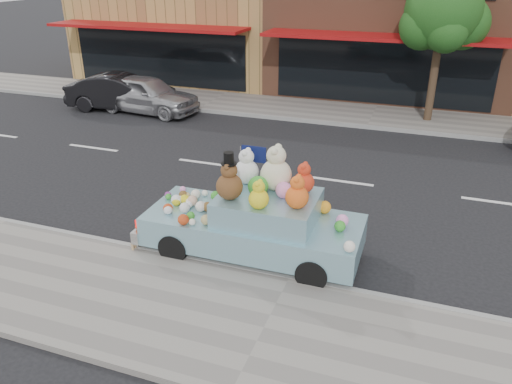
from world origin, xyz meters
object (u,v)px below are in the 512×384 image
at_px(street_tree, 443,18).
at_px(art_car, 255,219).
at_px(car_dark, 121,92).
at_px(car_silver, 146,94).

height_order(street_tree, art_car, street_tree).
bearing_deg(car_dark, street_tree, -87.66).
distance_m(car_dark, art_car, 12.18).
bearing_deg(art_car, car_dark, 135.09).
bearing_deg(car_silver, car_dark, 96.54).
bearing_deg(car_silver, art_car, -131.90).
bearing_deg(car_dark, car_silver, -98.75).
bearing_deg(street_tree, car_silver, -167.73).
distance_m(street_tree, art_car, 11.58).
xyz_separation_m(street_tree, car_dark, (-11.68, -2.29, -2.99)).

